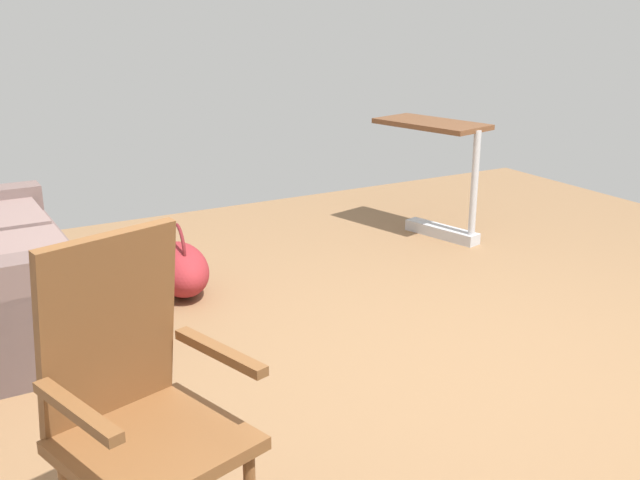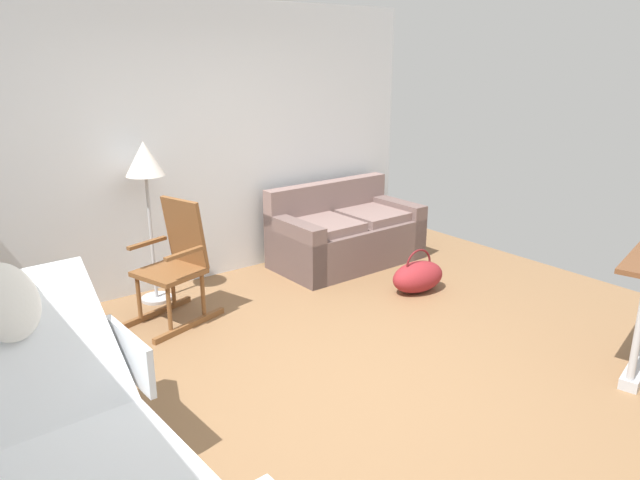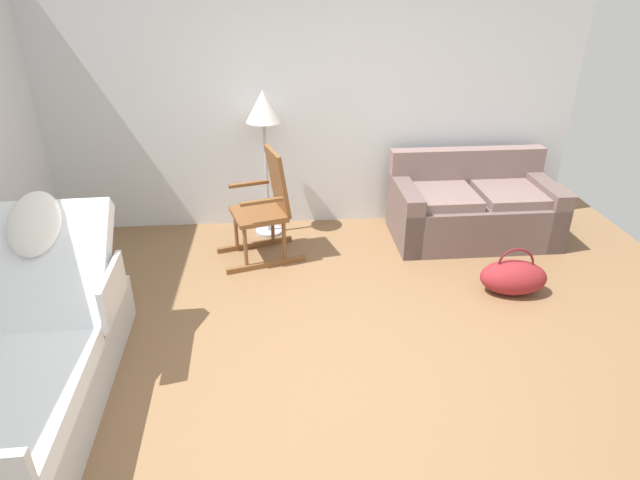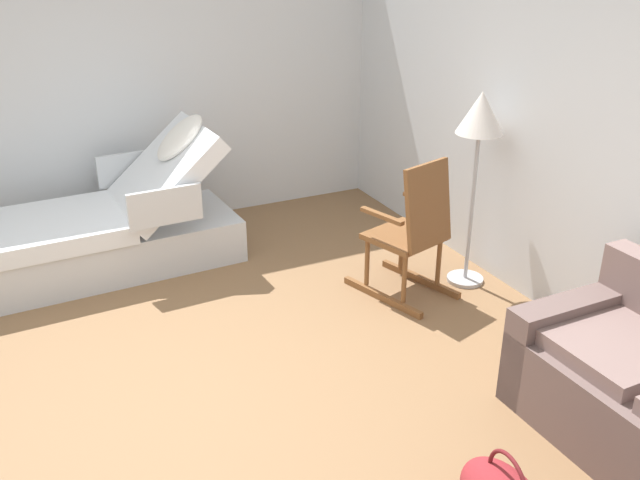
% 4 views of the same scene
% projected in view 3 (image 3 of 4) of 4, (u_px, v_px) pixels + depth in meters
% --- Properties ---
extents(ground_plane, '(6.63, 6.63, 0.00)m').
position_uv_depth(ground_plane, '(331.00, 365.00, 3.73)').
color(ground_plane, olive).
extents(back_wall, '(5.51, 0.10, 2.70)m').
position_uv_depth(back_wall, '(309.00, 96.00, 5.31)').
color(back_wall, silver).
rests_on(back_wall, ground).
extents(hospital_bed, '(1.07, 2.10, 1.20)m').
position_uv_depth(hospital_bed, '(24.00, 366.00, 3.24)').
color(hospital_bed, silver).
rests_on(hospital_bed, ground).
extents(couch, '(1.61, 0.87, 0.85)m').
position_uv_depth(couch, '(472.00, 210.00, 5.39)').
color(couch, '#68534F').
rests_on(couch, ground).
extents(rocking_chair, '(0.86, 0.67, 1.05)m').
position_uv_depth(rocking_chair, '(266.00, 208.00, 4.94)').
color(rocking_chair, brown).
rests_on(rocking_chair, ground).
extents(floor_lamp, '(0.34, 0.34, 1.48)m').
position_uv_depth(floor_lamp, '(264.00, 117.00, 5.06)').
color(floor_lamp, '#B2B5BA').
rests_on(floor_lamp, ground).
extents(duffel_bag, '(0.59, 0.37, 0.43)m').
position_uv_depth(duffel_bag, '(513.00, 277.00, 4.50)').
color(duffel_bag, maroon).
rests_on(duffel_bag, ground).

